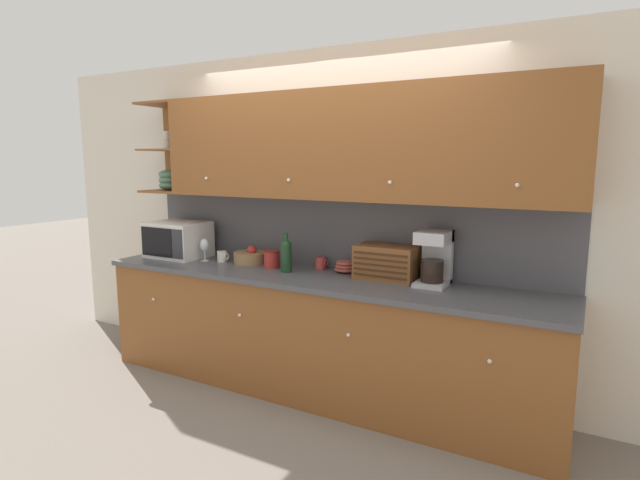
{
  "coord_description": "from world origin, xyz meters",
  "views": [
    {
      "loc": [
        1.78,
        -3.46,
        1.75
      ],
      "look_at": [
        0.0,
        -0.22,
        1.16
      ],
      "focal_mm": 28.0,
      "sensor_mm": 36.0,
      "label": 1
    }
  ],
  "objects_px": {
    "microwave": "(178,239)",
    "mug": "(321,263)",
    "coffee_maker": "(434,257)",
    "mug_blue_second": "(222,256)",
    "wine_glass": "(205,246)",
    "bread_box": "(386,262)",
    "fruit_basket": "(250,257)",
    "bowl_stack_on_counter": "(346,266)",
    "wine_bottle": "(286,254)",
    "storage_canister": "(272,259)"
  },
  "relations": [
    {
      "from": "wine_bottle",
      "to": "bowl_stack_on_counter",
      "type": "bearing_deg",
      "value": 27.77
    },
    {
      "from": "microwave",
      "to": "fruit_basket",
      "type": "height_order",
      "value": "microwave"
    },
    {
      "from": "wine_glass",
      "to": "coffee_maker",
      "type": "xyz_separation_m",
      "value": [
        1.94,
        0.13,
        0.06
      ]
    },
    {
      "from": "wine_bottle",
      "to": "bowl_stack_on_counter",
      "type": "distance_m",
      "value": 0.46
    },
    {
      "from": "wine_bottle",
      "to": "bowl_stack_on_counter",
      "type": "height_order",
      "value": "wine_bottle"
    },
    {
      "from": "coffee_maker",
      "to": "microwave",
      "type": "bearing_deg",
      "value": -177.35
    },
    {
      "from": "wine_glass",
      "to": "bread_box",
      "type": "xyz_separation_m",
      "value": [
        1.59,
        0.13,
        -0.01
      ]
    },
    {
      "from": "microwave",
      "to": "coffee_maker",
      "type": "bearing_deg",
      "value": 2.65
    },
    {
      "from": "fruit_basket",
      "to": "coffee_maker",
      "type": "distance_m",
      "value": 1.55
    },
    {
      "from": "mug_blue_second",
      "to": "mug",
      "type": "height_order",
      "value": "mug_blue_second"
    },
    {
      "from": "wine_glass",
      "to": "wine_bottle",
      "type": "relative_size",
      "value": 0.64
    },
    {
      "from": "mug",
      "to": "bread_box",
      "type": "distance_m",
      "value": 0.6
    },
    {
      "from": "mug_blue_second",
      "to": "wine_bottle",
      "type": "bearing_deg",
      "value": -5.51
    },
    {
      "from": "bread_box",
      "to": "coffee_maker",
      "type": "height_order",
      "value": "coffee_maker"
    },
    {
      "from": "wine_glass",
      "to": "microwave",
      "type": "bearing_deg",
      "value": 175.58
    },
    {
      "from": "wine_bottle",
      "to": "bread_box",
      "type": "distance_m",
      "value": 0.77
    },
    {
      "from": "mug",
      "to": "wine_glass",
      "type": "bearing_deg",
      "value": -168.01
    },
    {
      "from": "fruit_basket",
      "to": "bread_box",
      "type": "distance_m",
      "value": 1.2
    },
    {
      "from": "bread_box",
      "to": "wine_glass",
      "type": "bearing_deg",
      "value": -175.39
    },
    {
      "from": "microwave",
      "to": "wine_glass",
      "type": "distance_m",
      "value": 0.33
    },
    {
      "from": "fruit_basket",
      "to": "storage_canister",
      "type": "height_order",
      "value": "fruit_basket"
    },
    {
      "from": "storage_canister",
      "to": "coffee_maker",
      "type": "bearing_deg",
      "value": 3.52
    },
    {
      "from": "mug_blue_second",
      "to": "bowl_stack_on_counter",
      "type": "height_order",
      "value": "bowl_stack_on_counter"
    },
    {
      "from": "mug_blue_second",
      "to": "storage_canister",
      "type": "bearing_deg",
      "value": 1.55
    },
    {
      "from": "wine_bottle",
      "to": "bread_box",
      "type": "relative_size",
      "value": 0.69
    },
    {
      "from": "mug_blue_second",
      "to": "bread_box",
      "type": "bearing_deg",
      "value": 3.61
    },
    {
      "from": "mug",
      "to": "microwave",
      "type": "bearing_deg",
      "value": -171.97
    },
    {
      "from": "bowl_stack_on_counter",
      "to": "mug",
      "type": "bearing_deg",
      "value": 172.75
    },
    {
      "from": "bread_box",
      "to": "mug",
      "type": "bearing_deg",
      "value": 171.67
    },
    {
      "from": "wine_glass",
      "to": "bowl_stack_on_counter",
      "type": "xyz_separation_m",
      "value": [
        1.24,
        0.18,
        -0.08
      ]
    },
    {
      "from": "wine_bottle",
      "to": "wine_glass",
      "type": "bearing_deg",
      "value": 178.11
    },
    {
      "from": "microwave",
      "to": "bread_box",
      "type": "bearing_deg",
      "value": 3.07
    },
    {
      "from": "wine_glass",
      "to": "mug",
      "type": "relative_size",
      "value": 1.99
    },
    {
      "from": "mug",
      "to": "fruit_basket",
      "type": "bearing_deg",
      "value": -170.95
    },
    {
      "from": "wine_bottle",
      "to": "coffee_maker",
      "type": "relative_size",
      "value": 0.8
    },
    {
      "from": "storage_canister",
      "to": "wine_glass",
      "type": "bearing_deg",
      "value": -175.49
    },
    {
      "from": "coffee_maker",
      "to": "mug_blue_second",
      "type": "bearing_deg",
      "value": -177.03
    },
    {
      "from": "fruit_basket",
      "to": "mug_blue_second",
      "type": "bearing_deg",
      "value": -161.54
    },
    {
      "from": "microwave",
      "to": "bowl_stack_on_counter",
      "type": "distance_m",
      "value": 1.58
    },
    {
      "from": "bowl_stack_on_counter",
      "to": "bread_box",
      "type": "bearing_deg",
      "value": -9.05
    },
    {
      "from": "wine_glass",
      "to": "wine_bottle",
      "type": "bearing_deg",
      "value": -1.89
    },
    {
      "from": "wine_glass",
      "to": "storage_canister",
      "type": "relative_size",
      "value": 1.41
    },
    {
      "from": "microwave",
      "to": "fruit_basket",
      "type": "relative_size",
      "value": 1.84
    },
    {
      "from": "microwave",
      "to": "mug_blue_second",
      "type": "relative_size",
      "value": 5.43
    },
    {
      "from": "wine_glass",
      "to": "fruit_basket",
      "type": "height_order",
      "value": "wine_glass"
    },
    {
      "from": "bread_box",
      "to": "coffee_maker",
      "type": "xyz_separation_m",
      "value": [
        0.35,
        0.0,
        0.07
      ]
    },
    {
      "from": "mug_blue_second",
      "to": "coffee_maker",
      "type": "distance_m",
      "value": 1.79
    },
    {
      "from": "microwave",
      "to": "fruit_basket",
      "type": "bearing_deg",
      "value": 7.15
    },
    {
      "from": "microwave",
      "to": "mug",
      "type": "distance_m",
      "value": 1.35
    },
    {
      "from": "fruit_basket",
      "to": "wine_bottle",
      "type": "xyz_separation_m",
      "value": [
        0.45,
        -0.14,
        0.09
      ]
    }
  ]
}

